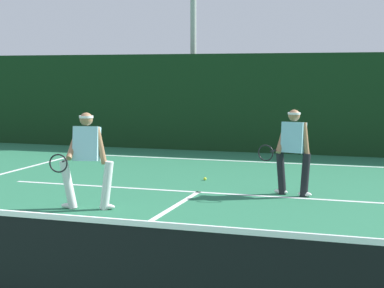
{
  "coord_description": "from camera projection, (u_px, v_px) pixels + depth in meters",
  "views": [
    {
      "loc": [
        3.41,
        -4.76,
        2.22
      ],
      "look_at": [
        0.15,
        5.48,
        1.0
      ],
      "focal_mm": 59.36,
      "sensor_mm": 36.0,
      "label": 1
    }
  ],
  "objects": [
    {
      "name": "back_fence_windscreen",
      "position": [
        263.0,
        103.0,
        17.41
      ],
      "size": [
        21.81,
        0.12,
        2.73
      ],
      "primitive_type": "cube",
      "color": "black",
      "rests_on": "ground_plane"
    },
    {
      "name": "player_far",
      "position": [
        293.0,
        149.0,
        11.38
      ],
      "size": [
        0.92,
        0.82,
        1.56
      ],
      "rotation": [
        0.0,
        0.0,
        2.9
      ],
      "color": "black",
      "rests_on": "ground_plane"
    },
    {
      "name": "court_line_centre",
      "position": [
        132.0,
        232.0,
        8.81
      ],
      "size": [
        0.1,
        6.4,
        0.01
      ],
      "primitive_type": "cube",
      "color": "white",
      "rests_on": "ground_plane"
    },
    {
      "name": "player_near",
      "position": [
        86.0,
        157.0,
        10.23
      ],
      "size": [
        0.92,
        0.9,
        1.58
      ],
      "rotation": [
        0.0,
        0.0,
        3.33
      ],
      "color": "silver",
      "rests_on": "ground_plane"
    },
    {
      "name": "tennis_ball_extra",
      "position": [
        205.0,
        179.0,
        13.07
      ],
      "size": [
        0.07,
        0.07,
        0.07
      ],
      "primitive_type": "sphere",
      "color": "#D1E033",
      "rests_on": "ground_plane"
    },
    {
      "name": "court_line_service",
      "position": [
        198.0,
        192.0,
        11.78
      ],
      "size": [
        7.7,
        0.1,
        0.01
      ],
      "primitive_type": "cube",
      "color": "white",
      "rests_on": "ground_plane"
    },
    {
      "name": "court_line_baseline_far",
      "position": [
        248.0,
        161.0,
        15.82
      ],
      "size": [
        9.45,
        0.1,
        0.01
      ],
      "primitive_type": "cube",
      "color": "white",
      "rests_on": "ground_plane"
    },
    {
      "name": "tennis_ball",
      "position": [
        77.0,
        231.0,
        8.78
      ],
      "size": [
        0.07,
        0.07,
        0.07
      ],
      "primitive_type": "sphere",
      "color": "#D1E033",
      "rests_on": "ground_plane"
    }
  ]
}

